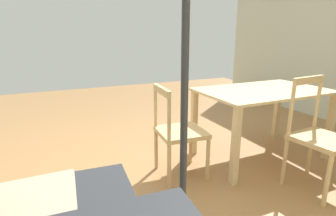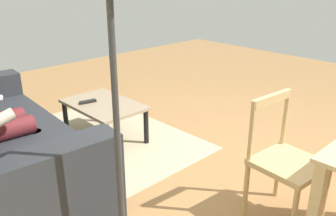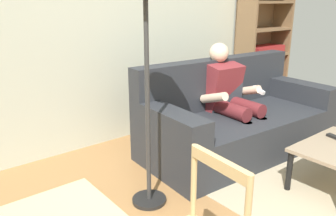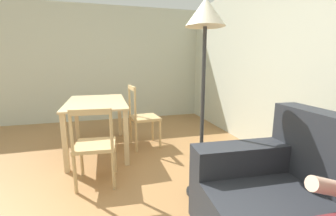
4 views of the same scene
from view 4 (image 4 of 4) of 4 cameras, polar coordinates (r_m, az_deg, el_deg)
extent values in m
cube|color=beige|center=(2.95, 35.47, 8.52)|extent=(7.06, 0.12, 2.55)
cube|color=beige|center=(5.41, -20.39, 10.31)|extent=(0.12, 5.39, 2.55)
cube|color=#282B30|center=(2.05, 20.03, -11.57)|extent=(0.30, 0.99, 0.23)
cylinder|color=beige|center=(1.63, 36.67, -16.06)|extent=(0.11, 0.36, 0.19)
cube|color=#D1B27F|center=(3.46, -17.78, 1.45)|extent=(1.35, 0.83, 0.02)
cube|color=#D1B27F|center=(4.18, -22.19, -2.54)|extent=(0.06, 0.06, 0.74)
cube|color=#D1B27F|center=(2.99, -24.72, -8.17)|extent=(0.06, 0.06, 0.74)
cube|color=#D1B27F|center=(4.15, -12.20, -2.01)|extent=(0.06, 0.06, 0.74)
cube|color=#D1B27F|center=(2.96, -10.58, -7.49)|extent=(0.06, 0.06, 0.74)
cube|color=tan|center=(3.57, -5.97, -2.48)|extent=(0.46, 0.46, 0.04)
cylinder|color=tan|center=(3.51, -2.03, -6.57)|extent=(0.04, 0.04, 0.46)
cylinder|color=tan|center=(3.85, -3.96, -4.93)|extent=(0.04, 0.04, 0.46)
cylinder|color=tan|center=(3.41, -8.10, -7.25)|extent=(0.04, 0.04, 0.46)
cylinder|color=tan|center=(3.76, -9.50, -5.49)|extent=(0.04, 0.04, 0.46)
cylinder|color=tan|center=(3.28, -8.34, 0.82)|extent=(0.03, 0.03, 0.51)
cylinder|color=tan|center=(3.65, -9.75, 1.84)|extent=(0.03, 0.03, 0.51)
cube|color=tan|center=(3.44, -9.20, 5.07)|extent=(0.38, 0.08, 0.06)
cube|color=tan|center=(2.60, -17.99, -8.98)|extent=(0.45, 0.45, 0.04)
cylinder|color=tan|center=(2.84, -13.38, -11.69)|extent=(0.04, 0.04, 0.44)
cylinder|color=tan|center=(2.88, -21.11, -11.81)|extent=(0.04, 0.04, 0.44)
cylinder|color=tan|center=(2.49, -13.69, -15.10)|extent=(0.04, 0.04, 0.44)
cylinder|color=tan|center=(2.54, -22.59, -15.14)|extent=(0.04, 0.04, 0.44)
cylinder|color=tan|center=(2.33, -14.21, -5.38)|extent=(0.03, 0.03, 0.44)
cylinder|color=tan|center=(2.38, -23.40, -5.61)|extent=(0.03, 0.03, 0.44)
cube|color=tan|center=(2.30, -19.16, -0.96)|extent=(0.07, 0.38, 0.06)
cylinder|color=black|center=(2.49, 8.12, -20.29)|extent=(0.28, 0.28, 0.03)
cylinder|color=#333333|center=(2.18, 8.71, -2.02)|extent=(0.04, 0.04, 1.63)
cone|color=beige|center=(2.16, 9.53, 22.91)|extent=(0.36, 0.36, 0.24)
camera|label=1|loc=(2.37, 39.76, 8.92)|focal=28.33mm
camera|label=2|loc=(3.92, 14.12, 16.16)|focal=38.37mm
camera|label=3|loc=(3.56, -35.41, 13.71)|focal=36.72mm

